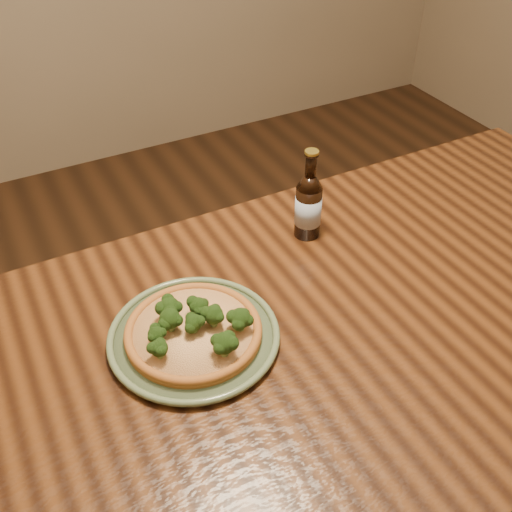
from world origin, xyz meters
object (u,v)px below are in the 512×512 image
plate (194,336)px  table (366,336)px  pizza (194,330)px  beer_bottle (308,205)px

plate → table: bearing=-12.7°
pizza → beer_bottle: size_ratio=1.18×
plate → beer_bottle: beer_bottle is taller
table → plate: bearing=167.3°
beer_bottle → table: bearing=-94.2°
beer_bottle → plate: bearing=-155.6°
plate → pizza: 0.02m
plate → pizza: (0.00, -0.00, 0.02)m
table → plate: 0.38m
table → pizza: 0.38m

